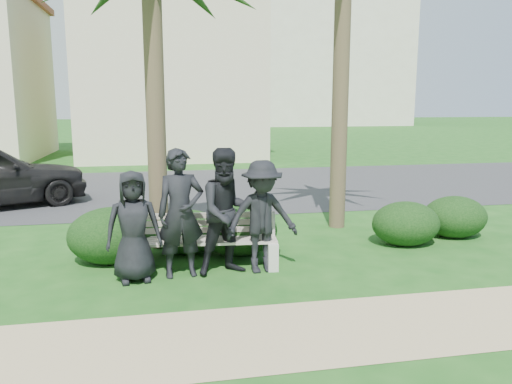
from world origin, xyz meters
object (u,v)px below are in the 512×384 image
Objects in this scene: man_c at (228,212)px; man_b at (181,213)px; man_d at (262,217)px; man_a at (133,226)px; park_bench at (201,245)px.

man_b is at bearing 166.64° from man_c.
man_d is (1.18, -0.03, -0.09)m from man_b.
man_a is at bearing 175.93° from man_d.
man_a is 0.85× the size of man_b.
park_bench is 1.26× the size of man_c.
man_a is at bearing -154.17° from park_bench.
man_c is (0.37, -0.29, 0.57)m from park_bench.
man_c is at bearing 172.45° from man_d.
park_bench is 1.04m from man_d.
park_bench is at bearing 34.53° from man_b.
park_bench is 1.25× the size of man_b.
man_d is at bearing -9.35° from man_b.
man_d is at bearing -14.34° from man_c.
man_a is 1.35m from man_c.
park_bench is 0.70m from man_b.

